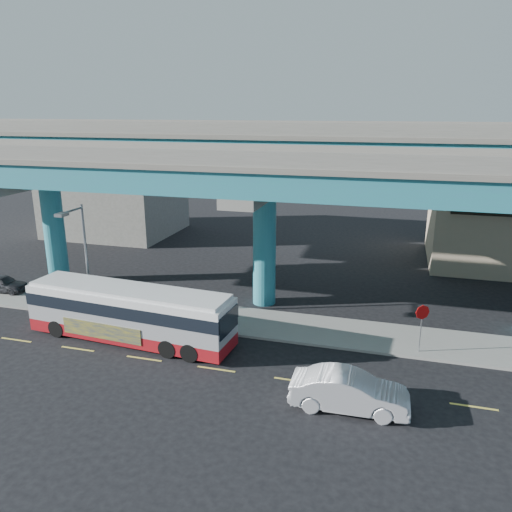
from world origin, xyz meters
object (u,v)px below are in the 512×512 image
(transit_bus, at_px, (130,312))
(stop_sign, at_px, (422,318))
(parked_car, at_px, (3,283))
(sedan, at_px, (349,391))
(street_lamp, at_px, (80,245))

(transit_bus, distance_m, stop_sign, 15.76)
(parked_car, relative_size, stop_sign, 1.34)
(sedan, height_order, parked_car, sedan)
(transit_bus, height_order, street_lamp, street_lamp)
(sedan, xyz_separation_m, parked_car, (-24.89, 7.60, -0.10))
(parked_car, xyz_separation_m, stop_sign, (27.96, -1.49, 1.32))
(sedan, relative_size, parked_car, 1.45)
(sedan, xyz_separation_m, stop_sign, (3.07, 6.11, 1.22))
(parked_car, bearing_deg, sedan, -110.96)
(transit_bus, xyz_separation_m, street_lamp, (-4.18, 1.92, 3.01))
(parked_car, relative_size, street_lamp, 0.51)
(transit_bus, height_order, stop_sign, transit_bus)
(transit_bus, bearing_deg, parked_car, 166.00)
(street_lamp, relative_size, stop_sign, 2.62)
(transit_bus, bearing_deg, sedan, -11.18)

